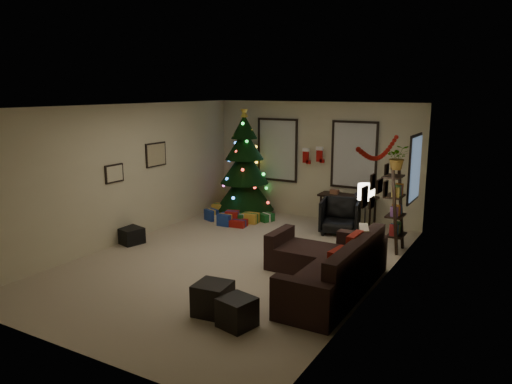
# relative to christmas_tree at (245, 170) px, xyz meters

# --- Properties ---
(floor) EXTENTS (7.00, 7.00, 0.00)m
(floor) POSITION_rel_christmas_tree_xyz_m (1.57, -2.95, -1.08)
(floor) COLOR tan
(floor) RESTS_ON ground
(ceiling) EXTENTS (7.00, 7.00, 0.00)m
(ceiling) POSITION_rel_christmas_tree_xyz_m (1.57, -2.95, 1.62)
(ceiling) COLOR white
(ceiling) RESTS_ON floor
(wall_back) EXTENTS (5.00, 0.00, 5.00)m
(wall_back) POSITION_rel_christmas_tree_xyz_m (1.57, 0.55, 0.27)
(wall_back) COLOR beige
(wall_back) RESTS_ON floor
(wall_front) EXTENTS (5.00, 0.00, 5.00)m
(wall_front) POSITION_rel_christmas_tree_xyz_m (1.57, -6.45, 0.27)
(wall_front) COLOR beige
(wall_front) RESTS_ON floor
(wall_left) EXTENTS (0.00, 7.00, 7.00)m
(wall_left) POSITION_rel_christmas_tree_xyz_m (-0.93, -2.95, 0.27)
(wall_left) COLOR beige
(wall_left) RESTS_ON floor
(wall_right) EXTENTS (0.00, 7.00, 7.00)m
(wall_right) POSITION_rel_christmas_tree_xyz_m (4.07, -2.95, 0.27)
(wall_right) COLOR beige
(wall_right) RESTS_ON floor
(window_back_left) EXTENTS (1.05, 0.06, 1.50)m
(window_back_left) POSITION_rel_christmas_tree_xyz_m (0.62, 0.52, 0.47)
(window_back_left) COLOR #728CB2
(window_back_left) RESTS_ON wall_back
(window_back_right) EXTENTS (1.05, 0.06, 1.50)m
(window_back_right) POSITION_rel_christmas_tree_xyz_m (2.52, 0.52, 0.47)
(window_back_right) COLOR #728CB2
(window_back_right) RESTS_ON wall_back
(window_right_wall) EXTENTS (0.06, 0.90, 1.30)m
(window_right_wall) POSITION_rel_christmas_tree_xyz_m (4.04, -0.40, 0.42)
(window_right_wall) COLOR #728CB2
(window_right_wall) RESTS_ON wall_right
(christmas_tree) EXTENTS (1.40, 1.40, 2.61)m
(christmas_tree) POSITION_rel_christmas_tree_xyz_m (0.00, 0.00, 0.00)
(christmas_tree) COLOR black
(christmas_tree) RESTS_ON floor
(presents) EXTENTS (1.50, 1.05, 0.30)m
(presents) POSITION_rel_christmas_tree_xyz_m (0.16, -0.78, -0.97)
(presents) COLOR gold
(presents) RESTS_ON floor
(sofa) EXTENTS (1.79, 2.60, 0.85)m
(sofa) POSITION_rel_christmas_tree_xyz_m (3.42, -3.19, -0.81)
(sofa) COLOR black
(sofa) RESTS_ON floor
(pillow_red_a) EXTENTS (0.15, 0.41, 0.40)m
(pillow_red_a) POSITION_rel_christmas_tree_xyz_m (3.78, -3.79, -0.44)
(pillow_red_a) COLOR maroon
(pillow_red_a) RESTS_ON sofa
(pillow_red_b) EXTENTS (0.13, 0.45, 0.45)m
(pillow_red_b) POSITION_rel_christmas_tree_xyz_m (3.78, -3.06, -0.44)
(pillow_red_b) COLOR maroon
(pillow_red_b) RESTS_ON sofa
(pillow_cream) EXTENTS (0.29, 0.48, 0.47)m
(pillow_cream) POSITION_rel_christmas_tree_xyz_m (3.78, -2.63, -0.45)
(pillow_cream) COLOR beige
(pillow_cream) RESTS_ON sofa
(ottoman_near) EXTENTS (0.50, 0.50, 0.43)m
(ottoman_near) POSITION_rel_christmas_tree_xyz_m (2.42, -4.84, -0.87)
(ottoman_near) COLOR black
(ottoman_near) RESTS_ON floor
(ottoman_far) EXTENTS (0.49, 0.49, 0.39)m
(ottoman_far) POSITION_rel_christmas_tree_xyz_m (2.90, -4.99, -0.89)
(ottoman_far) COLOR black
(ottoman_far) RESTS_ON floor
(desk) EXTENTS (1.27, 0.46, 0.69)m
(desk) POSITION_rel_christmas_tree_xyz_m (2.50, 0.27, -0.47)
(desk) COLOR black
(desk) RESTS_ON floor
(desk_chair) EXTENTS (0.85, 0.82, 0.74)m
(desk_chair) POSITION_rel_christmas_tree_xyz_m (2.56, -0.38, -0.71)
(desk_chair) COLOR black
(desk_chair) RESTS_ON floor
(bookshelf) EXTENTS (0.30, 0.49, 1.64)m
(bookshelf) POSITION_rel_christmas_tree_xyz_m (3.87, -0.97, -0.29)
(bookshelf) COLOR black
(bookshelf) RESTS_ON floor
(potted_plant) EXTENTS (0.63, 0.59, 0.58)m
(potted_plant) POSITION_rel_christmas_tree_xyz_m (3.87, -1.12, 0.77)
(potted_plant) COLOR #4C4C4C
(potted_plant) RESTS_ON bookshelf
(floor_lamp) EXTENTS (0.29, 0.29, 1.37)m
(floor_lamp) POSITION_rel_christmas_tree_xyz_m (3.52, -1.76, 0.06)
(floor_lamp) COLOR black
(floor_lamp) RESTS_ON floor
(art_map) EXTENTS (0.04, 0.60, 0.50)m
(art_map) POSITION_rel_christmas_tree_xyz_m (-0.91, -2.07, 0.55)
(art_map) COLOR black
(art_map) RESTS_ON wall_left
(art_abstract) EXTENTS (0.04, 0.45, 0.35)m
(art_abstract) POSITION_rel_christmas_tree_xyz_m (-0.91, -3.26, 0.32)
(art_abstract) COLOR black
(art_abstract) RESTS_ON wall_left
(gallery) EXTENTS (0.03, 1.25, 0.54)m
(gallery) POSITION_rel_christmas_tree_xyz_m (4.05, -3.03, 0.49)
(gallery) COLOR black
(gallery) RESTS_ON wall_right
(garland) EXTENTS (0.08, 1.90, 0.30)m
(garland) POSITION_rel_christmas_tree_xyz_m (4.02, -2.86, 1.03)
(garland) COLOR #A5140C
(garland) RESTS_ON wall_right
(stocking_left) EXTENTS (0.20, 0.05, 0.36)m
(stocking_left) POSITION_rel_christmas_tree_xyz_m (1.42, 0.38, 0.40)
(stocking_left) COLOR #990F0C
(stocking_left) RESTS_ON wall_back
(stocking_right) EXTENTS (0.20, 0.05, 0.36)m
(stocking_right) POSITION_rel_christmas_tree_xyz_m (1.75, 0.39, 0.45)
(stocking_right) COLOR #990F0C
(stocking_right) RESTS_ON wall_back
(storage_bin) EXTENTS (0.70, 0.55, 0.31)m
(storage_bin) POSITION_rel_christmas_tree_xyz_m (-0.85, -3.05, -0.93)
(storage_bin) COLOR black
(storage_bin) RESTS_ON floor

